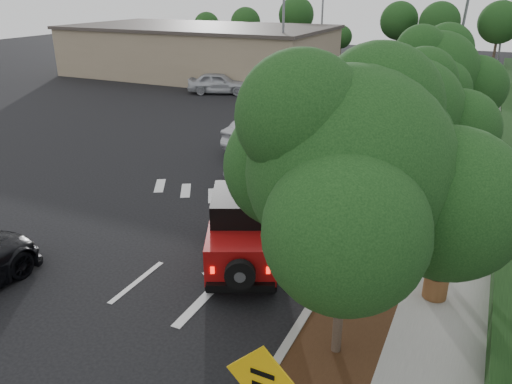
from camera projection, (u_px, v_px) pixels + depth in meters
The scene contains 17 objects.
ground at pixel (137, 282), 13.25m from camera, with size 120.00×120.00×0.00m, color black.
curb at pixel (397, 167), 21.47m from camera, with size 0.20×70.00×0.15m, color #9E9B93.
planting_strip at pixel (421, 171), 21.08m from camera, with size 1.80×70.00×0.12m, color black.
sidewalk at pixel (469, 177), 20.34m from camera, with size 2.00×70.00×0.12m, color gray.
hedge at pixel (509, 175), 19.66m from camera, with size 0.80×70.00×0.80m, color black.
commercial_building at pixel (200, 51), 43.88m from camera, with size 22.00×12.00×4.00m, color gray.
transmission_tower at pixel (476, 63), 51.10m from camera, with size 7.00×4.00×28.00m, color slate, non-canonical shape.
street_tree_near at pixel (335, 354), 10.64m from camera, with size 3.80×3.80×5.92m, color black, non-canonical shape.
street_tree_mid at pixel (397, 224), 16.50m from camera, with size 3.20×3.20×5.32m, color black, non-canonical shape.
street_tree_far at pixel (424, 165), 21.94m from camera, with size 3.40×3.40×5.62m, color black, non-canonical shape.
light_pole_a at pixel (282, 91), 37.57m from camera, with size 2.00×0.22×9.00m, color slate, non-canonical shape.
light_pole_b at pixel (320, 68), 48.01m from camera, with size 2.00×0.22×9.00m, color slate, non-canonical shape.
red_jeep at pixel (243, 229), 13.84m from camera, with size 3.17×4.20×2.06m.
silver_suv_ahead at pixel (284, 157), 20.39m from camera, with size 2.76×5.99×1.66m, color #A4A7AC.
silver_sedan_oncoming at pixel (268, 130), 24.21m from camera, with size 1.72×4.93×1.62m, color #97989E.
parked_suv at pixel (219, 83), 36.39m from camera, with size 1.79×4.45×1.52m, color #B8BBC1.
terracotta_planter at pixel (438, 271), 12.12m from camera, with size 0.74×0.74×1.28m.
Camera 1 is at (7.67, -8.93, 7.26)m, focal length 35.00 mm.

